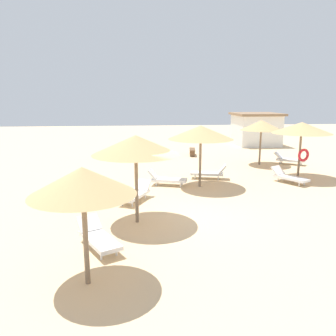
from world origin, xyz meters
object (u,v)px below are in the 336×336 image
(lounger_2, at_px, (98,237))
(lounger_4, at_px, (289,159))
(bench_2, at_px, (192,151))
(lounger_3, at_px, (289,177))
(parasol_1, at_px, (136,145))
(lounger_0, at_px, (166,179))
(parasol_0, at_px, (201,132))
(lounger_5, at_px, (209,173))
(parasol_2, at_px, (83,182))
(lounger_1, at_px, (136,193))
(parasol_4, at_px, (261,125))
(bench_0, at_px, (164,153))
(beach_cabana, at_px, (256,129))
(parasol_3, at_px, (302,128))
(bench_1, at_px, (142,151))

(lounger_2, height_order, lounger_4, lounger_2)
(bench_2, bearing_deg, lounger_3, -67.85)
(parasol_1, relative_size, lounger_0, 1.53)
(parasol_0, height_order, lounger_5, parasol_0)
(parasol_1, xyz_separation_m, lounger_2, (-1.13, -1.90, -2.35))
(parasol_2, distance_m, lounger_1, 6.64)
(parasol_2, height_order, parasol_4, parasol_4)
(lounger_2, bearing_deg, parasol_1, 59.35)
(parasol_0, relative_size, parasol_4, 1.08)
(bench_0, bearing_deg, lounger_2, -102.25)
(lounger_4, bearing_deg, lounger_0, -151.52)
(lounger_3, bearing_deg, lounger_0, 178.97)
(parasol_1, xyz_separation_m, bench_0, (1.98, 12.40, -2.32))
(parasol_1, relative_size, lounger_2, 1.53)
(parasol_0, bearing_deg, lounger_4, 35.84)
(lounger_0, height_order, bench_2, lounger_0)
(lounger_0, bearing_deg, lounger_1, -122.28)
(parasol_4, xyz_separation_m, bench_0, (-5.87, 3.05, -2.15))
(lounger_0, xyz_separation_m, lounger_4, (8.31, 4.51, -0.00))
(lounger_0, xyz_separation_m, bench_0, (0.52, 7.61, 0.02))
(bench_0, distance_m, beach_cabana, 10.51)
(bench_0, distance_m, bench_2, 2.30)
(parasol_4, height_order, lounger_3, parasol_4)
(parasol_1, relative_size, bench_2, 1.95)
(lounger_3, height_order, bench_2, lounger_3)
(parasol_0, distance_m, parasol_4, 6.87)
(lounger_0, height_order, lounger_3, lounger_0)
(lounger_3, xyz_separation_m, lounger_4, (2.16, 4.62, 0.00))
(parasol_2, height_order, lounger_2, parasol_2)
(parasol_3, height_order, lounger_2, parasol_3)
(lounger_0, distance_m, lounger_1, 2.80)
(lounger_1, height_order, bench_2, lounger_1)
(lounger_2, xyz_separation_m, beach_cabana, (11.86, 20.00, 1.13))
(parasol_4, bearing_deg, parasol_3, -78.69)
(parasol_1, relative_size, lounger_1, 1.53)
(parasol_0, height_order, lounger_2, parasol_0)
(parasol_2, relative_size, lounger_0, 1.40)
(parasol_0, xyz_separation_m, parasol_1, (-3.04, -4.44, 0.07))
(parasol_0, bearing_deg, beach_cabana, 60.62)
(parasol_0, xyz_separation_m, parasol_4, (4.81, 4.91, -0.10))
(parasol_4, relative_size, lounger_0, 1.43)
(lounger_1, relative_size, bench_0, 1.29)
(parasol_0, height_order, beach_cabana, parasol_0)
(lounger_1, xyz_separation_m, bench_1, (0.48, 10.83, 0.03))
(parasol_3, relative_size, lounger_4, 1.62)
(lounger_1, bearing_deg, bench_0, 78.57)
(parasol_2, xyz_separation_m, lounger_2, (0.04, 1.88, -2.10))
(parasol_3, relative_size, beach_cabana, 0.75)
(bench_1, xyz_separation_m, bench_2, (3.71, -0.11, 0.00))
(parasol_2, xyz_separation_m, parasol_3, (9.75, 9.43, 0.22))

